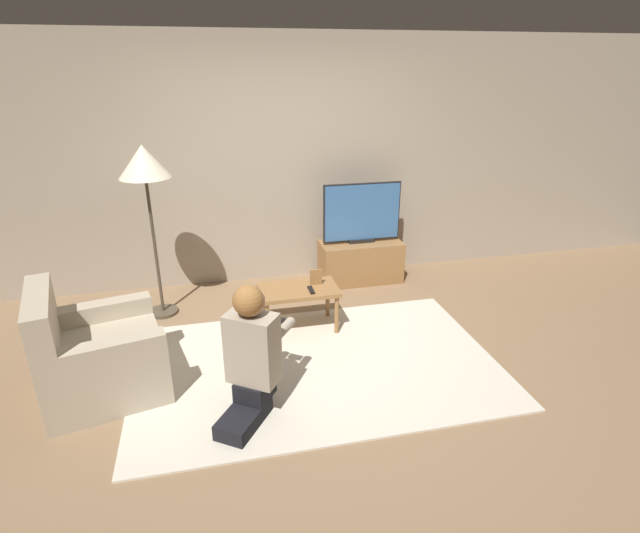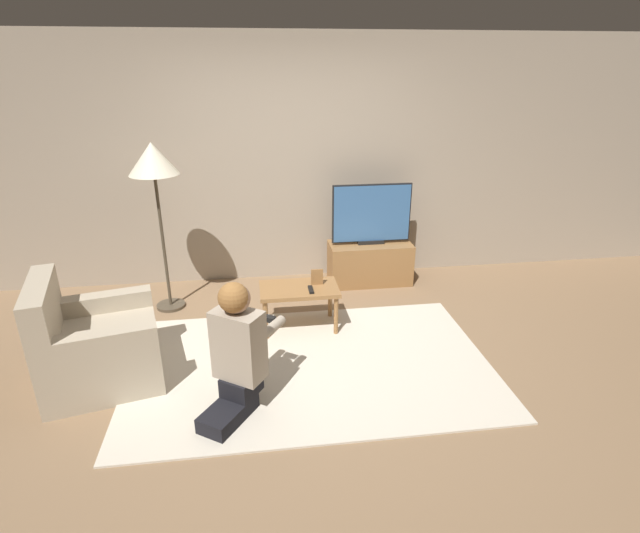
# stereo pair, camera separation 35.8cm
# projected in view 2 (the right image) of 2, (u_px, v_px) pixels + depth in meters

# --- Properties ---
(ground_plane) EXTENTS (10.00, 10.00, 0.00)m
(ground_plane) POSITION_uv_depth(u_px,v_px,m) (311.00, 366.00, 4.07)
(ground_plane) COLOR #896B4C
(wall_back) EXTENTS (10.00, 0.06, 2.60)m
(wall_back) POSITION_uv_depth(u_px,v_px,m) (288.00, 163.00, 5.34)
(wall_back) COLOR tan
(wall_back) RESTS_ON ground_plane
(rug) EXTENTS (2.89, 1.85, 0.02)m
(rug) POSITION_uv_depth(u_px,v_px,m) (311.00, 365.00, 4.06)
(rug) COLOR beige
(rug) RESTS_ON ground_plane
(tv_stand) EXTENTS (0.90, 0.40, 0.46)m
(tv_stand) POSITION_uv_depth(u_px,v_px,m) (370.00, 263.00, 5.54)
(tv_stand) COLOR olive
(tv_stand) RESTS_ON ground_plane
(tv) EXTENTS (0.86, 0.08, 0.66)m
(tv) POSITION_uv_depth(u_px,v_px,m) (372.00, 214.00, 5.33)
(tv) COLOR black
(tv) RESTS_ON tv_stand
(coffee_table) EXTENTS (0.71, 0.42, 0.42)m
(coffee_table) POSITION_uv_depth(u_px,v_px,m) (299.00, 293.00, 4.51)
(coffee_table) COLOR olive
(coffee_table) RESTS_ON ground_plane
(floor_lamp) EXTENTS (0.45, 0.45, 1.64)m
(floor_lamp) POSITION_uv_depth(u_px,v_px,m) (153.00, 166.00, 4.51)
(floor_lamp) COLOR #4C4233
(floor_lamp) RESTS_ON ground_plane
(armchair) EXTENTS (0.98, 0.96, 0.87)m
(armchair) POSITION_uv_depth(u_px,v_px,m) (96.00, 348.00, 3.78)
(armchair) COLOR #B7A88E
(armchair) RESTS_ON ground_plane
(person_kneeling) EXTENTS (0.65, 0.79, 0.97)m
(person_kneeling) POSITION_uv_depth(u_px,v_px,m) (237.00, 348.00, 3.38)
(person_kneeling) COLOR black
(person_kneeling) RESTS_ON rug
(picture_frame) EXTENTS (0.11, 0.01, 0.15)m
(picture_frame) POSITION_uv_depth(u_px,v_px,m) (317.00, 277.00, 4.52)
(picture_frame) COLOR olive
(picture_frame) RESTS_ON coffee_table
(remote) EXTENTS (0.04, 0.15, 0.02)m
(remote) POSITION_uv_depth(u_px,v_px,m) (311.00, 290.00, 4.42)
(remote) COLOR black
(remote) RESTS_ON coffee_table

